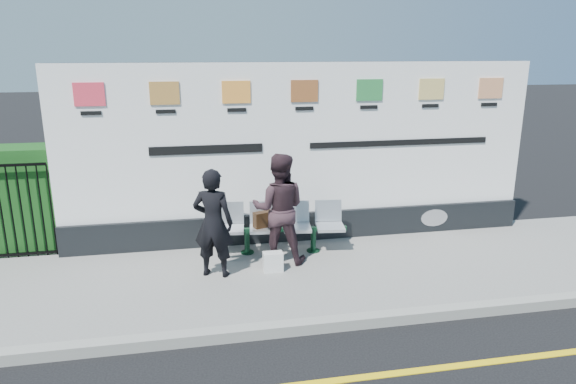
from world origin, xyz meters
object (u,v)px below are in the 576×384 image
at_px(billboard, 303,166).
at_px(woman_right, 279,209).
at_px(bench, 280,239).
at_px(woman_left, 213,223).

distance_m(billboard, woman_right, 1.18).
bearing_deg(billboard, bench, -130.59).
bearing_deg(bench, billboard, 56.31).
height_order(bench, woman_right, woman_right).
relative_size(bench, woman_right, 1.20).
bearing_deg(billboard, woman_left, -141.68).
bearing_deg(woman_left, billboard, -122.52).
distance_m(bench, woman_right, 0.73).
relative_size(billboard, bench, 3.88).
bearing_deg(woman_right, bench, -89.44).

